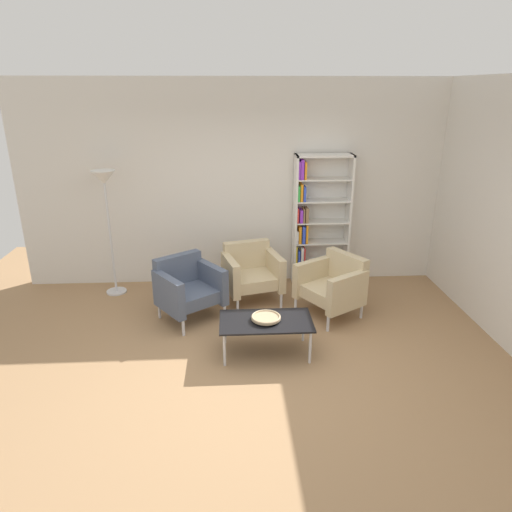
% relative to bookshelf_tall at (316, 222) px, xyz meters
% --- Properties ---
extents(ground_plane, '(8.32, 8.32, 0.00)m').
position_rel_bookshelf_tall_xyz_m(ground_plane, '(-0.99, -2.25, -0.93)').
color(ground_plane, '#9E7751').
extents(plaster_back_panel, '(6.40, 0.12, 2.90)m').
position_rel_bookshelf_tall_xyz_m(plaster_back_panel, '(-0.99, 0.21, 0.52)').
color(plaster_back_panel, silver).
rests_on(plaster_back_panel, ground_plane).
extents(bookshelf_tall, '(0.80, 0.30, 1.90)m').
position_rel_bookshelf_tall_xyz_m(bookshelf_tall, '(0.00, 0.00, 0.00)').
color(bookshelf_tall, silver).
rests_on(bookshelf_tall, ground_plane).
extents(coffee_table_low, '(1.00, 0.56, 0.40)m').
position_rel_bookshelf_tall_xyz_m(coffee_table_low, '(-0.86, -1.93, -0.56)').
color(coffee_table_low, black).
rests_on(coffee_table_low, ground_plane).
extents(decorative_bowl, '(0.32, 0.32, 0.05)m').
position_rel_bookshelf_tall_xyz_m(decorative_bowl, '(-0.86, -1.93, -0.49)').
color(decorative_bowl, tan).
rests_on(decorative_bowl, coffee_table_low).
extents(armchair_corner_red, '(0.86, 0.81, 0.78)m').
position_rel_bookshelf_tall_xyz_m(armchair_corner_red, '(-0.96, -0.57, -0.51)').
color(armchair_corner_red, '#C6B289').
rests_on(armchair_corner_red, ground_plane).
extents(armchair_near_window, '(0.92, 0.94, 0.78)m').
position_rel_bookshelf_tall_xyz_m(armchair_near_window, '(0.06, -1.05, -0.51)').
color(armchair_near_window, '#C6B289').
rests_on(armchair_near_window, ground_plane).
extents(armchair_spare_guest, '(0.95, 0.93, 0.78)m').
position_rel_bookshelf_tall_xyz_m(armchair_spare_guest, '(-1.77, -1.03, -0.51)').
color(armchair_spare_guest, '#4C566B').
rests_on(armchair_spare_guest, ground_plane).
extents(floor_lamp_torchiere, '(0.32, 0.32, 1.74)m').
position_rel_bookshelf_tall_xyz_m(floor_lamp_torchiere, '(-2.87, -0.21, 0.52)').
color(floor_lamp_torchiere, silver).
rests_on(floor_lamp_torchiere, ground_plane).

